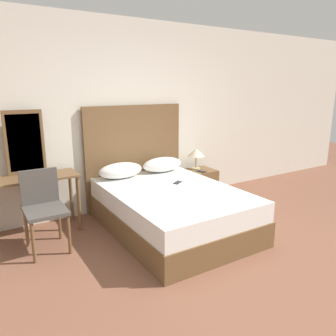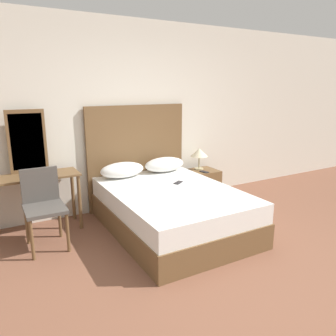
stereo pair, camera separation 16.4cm
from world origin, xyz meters
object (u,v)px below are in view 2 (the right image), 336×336
(nightstand, at_px, (203,185))
(phone_on_nightstand, at_px, (204,172))
(table_lamp, at_px, (199,153))
(vanity_desk, at_px, (34,186))
(bed, at_px, (172,210))
(chair, at_px, (43,202))
(phone_on_bed, at_px, (178,183))

(nightstand, distance_m, phone_on_nightstand, 0.27)
(table_lamp, bearing_deg, nightstand, -66.41)
(vanity_desk, bearing_deg, table_lamp, 1.51)
(bed, relative_size, vanity_desk, 1.87)
(phone_on_nightstand, xyz_separation_m, chair, (-2.43, -0.31, 0.03))
(phone_on_nightstand, bearing_deg, table_lamp, 81.46)
(bed, relative_size, table_lamp, 6.00)
(vanity_desk, bearing_deg, phone_on_bed, -19.06)
(table_lamp, relative_size, phone_on_nightstand, 2.12)
(nightstand, xyz_separation_m, phone_on_nightstand, (-0.06, -0.10, 0.25))
(nightstand, bearing_deg, chair, -170.67)
(table_lamp, xyz_separation_m, phone_on_nightstand, (-0.03, -0.19, -0.26))
(bed, bearing_deg, nightstand, 36.72)
(bed, distance_m, vanity_desk, 1.73)
(phone_on_nightstand, xyz_separation_m, vanity_desk, (-2.47, 0.12, 0.12))
(table_lamp, height_order, phone_on_nightstand, table_lamp)
(nightstand, bearing_deg, vanity_desk, 179.60)
(bed, relative_size, chair, 2.29)
(bed, distance_m, chair, 1.53)
(nightstand, bearing_deg, table_lamp, 113.59)
(bed, xyz_separation_m, table_lamp, (0.99, 0.85, 0.48))
(phone_on_bed, relative_size, phone_on_nightstand, 1.03)
(nightstand, distance_m, chair, 2.55)
(bed, height_order, nightstand, bed)
(bed, distance_m, nightstand, 1.28)
(vanity_desk, bearing_deg, phone_on_nightstand, -2.83)
(bed, distance_m, table_lamp, 1.39)
(phone_on_bed, bearing_deg, nightstand, 34.91)
(bed, bearing_deg, table_lamp, 40.61)
(nightstand, height_order, chair, chair)
(vanity_desk, xyz_separation_m, chair, (0.03, -0.43, -0.08))
(bed, bearing_deg, chair, 166.32)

